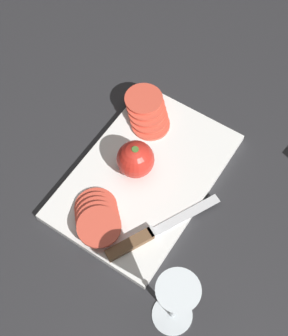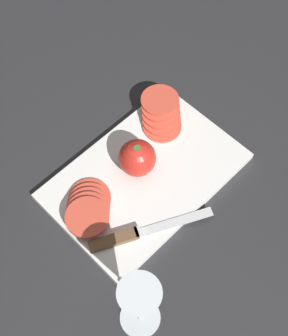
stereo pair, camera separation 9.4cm
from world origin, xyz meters
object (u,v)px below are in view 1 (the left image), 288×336
wine_glass (176,299)px  tomato_slice_stack_near (97,217)px  knife (140,239)px  whole_tomato (134,161)px  tomato_slice_stack_far (147,111)px

wine_glass → tomato_slice_stack_near: (0.07, 0.22, -0.09)m
tomato_slice_stack_near → wine_glass: bearing=-108.3°
wine_glass → knife: (0.08, 0.12, -0.10)m
whole_tomato → knife: whole_tomato is taller
whole_tomato → tomato_slice_stack_near: (-0.13, -0.00, -0.02)m
whole_tomato → knife: (-0.12, -0.09, -0.03)m
knife → tomato_slice_stack_near: tomato_slice_stack_near is taller
wine_glass → whole_tomato: wine_glass is taller
tomato_slice_stack_near → knife: bearing=-83.2°
knife → wine_glass: bearing=-97.0°
tomato_slice_stack_near → tomato_slice_stack_far: (0.26, 0.06, 0.00)m
whole_tomato → tomato_slice_stack_far: 0.14m
tomato_slice_stack_far → tomato_slice_stack_near: bearing=-167.9°
wine_glass → whole_tomato: (0.20, 0.22, -0.07)m
whole_tomato → wine_glass: bearing=-133.0°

